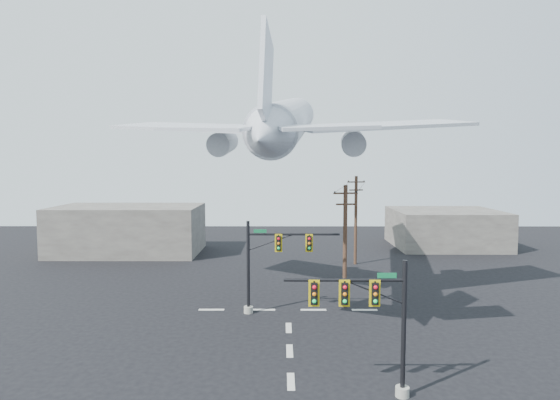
{
  "coord_description": "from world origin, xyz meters",
  "views": [
    {
      "loc": [
        -0.48,
        -23.76,
        11.53
      ],
      "look_at": [
        -0.59,
        5.0,
        9.2
      ],
      "focal_mm": 30.0,
      "sensor_mm": 36.0,
      "label": 1
    }
  ],
  "objects_px": {
    "utility_pole_a": "(345,244)",
    "utility_pole_b": "(356,218)",
    "signal_mast_near": "(374,321)",
    "airliner": "(287,122)",
    "signal_mast_far": "(268,264)"
  },
  "relations": [
    {
      "from": "signal_mast_far",
      "to": "utility_pole_b",
      "type": "distance_m",
      "value": 19.73
    },
    {
      "from": "signal_mast_near",
      "to": "airliner",
      "type": "bearing_deg",
      "value": 102.8
    },
    {
      "from": "signal_mast_near",
      "to": "utility_pole_b",
      "type": "distance_m",
      "value": 30.39
    },
    {
      "from": "utility_pole_a",
      "to": "utility_pole_b",
      "type": "relative_size",
      "value": 0.98
    },
    {
      "from": "utility_pole_b",
      "to": "utility_pole_a",
      "type": "bearing_deg",
      "value": -109.61
    },
    {
      "from": "signal_mast_far",
      "to": "airliner",
      "type": "xyz_separation_m",
      "value": [
        1.49,
        4.92,
        11.07
      ]
    },
    {
      "from": "utility_pole_a",
      "to": "utility_pole_b",
      "type": "xyz_separation_m",
      "value": [
        3.33,
        15.7,
        0.13
      ]
    },
    {
      "from": "signal_mast_far",
      "to": "utility_pole_a",
      "type": "distance_m",
      "value": 6.38
    },
    {
      "from": "utility_pole_b",
      "to": "signal_mast_near",
      "type": "bearing_deg",
      "value": -104.92
    },
    {
      "from": "utility_pole_a",
      "to": "utility_pole_b",
      "type": "distance_m",
      "value": 16.05
    },
    {
      "from": "signal_mast_near",
      "to": "utility_pole_a",
      "type": "height_order",
      "value": "utility_pole_a"
    },
    {
      "from": "signal_mast_near",
      "to": "airliner",
      "type": "height_order",
      "value": "airliner"
    },
    {
      "from": "signal_mast_far",
      "to": "airliner",
      "type": "distance_m",
      "value": 12.21
    },
    {
      "from": "signal_mast_far",
      "to": "signal_mast_near",
      "type": "bearing_deg",
      "value": -66.67
    },
    {
      "from": "signal_mast_near",
      "to": "signal_mast_far",
      "type": "height_order",
      "value": "signal_mast_far"
    }
  ]
}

